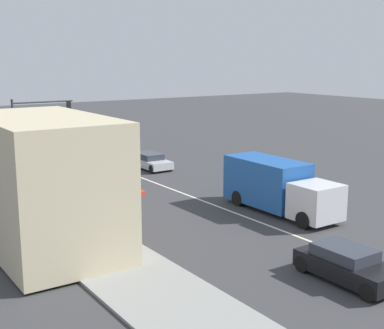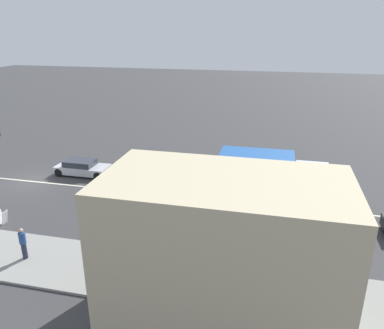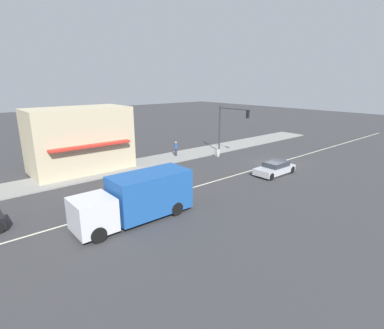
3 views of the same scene
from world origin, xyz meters
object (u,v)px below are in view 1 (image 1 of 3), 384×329
(warning_aframe_sign, at_px, (44,174))
(sedan_silver, at_px, (150,161))
(suv_black, at_px, (347,265))
(pedestrian, at_px, (16,181))
(traffic_signal_main, at_px, (33,123))
(delivery_truck, at_px, (277,186))

(warning_aframe_sign, distance_m, sedan_silver, 8.37)
(suv_black, bearing_deg, pedestrian, -71.18)
(traffic_signal_main, height_order, pedestrian, traffic_signal_main)
(traffic_signal_main, xyz_separation_m, sedan_silver, (-8.32, 2.49, -3.31))
(sedan_silver, bearing_deg, suv_black, 79.31)
(sedan_silver, bearing_deg, delivery_truck, 90.00)
(traffic_signal_main, bearing_deg, sedan_silver, 163.35)
(traffic_signal_main, height_order, warning_aframe_sign, traffic_signal_main)
(pedestrian, relative_size, suv_black, 0.41)
(pedestrian, xyz_separation_m, warning_aframe_sign, (-3.00, -3.70, -0.58))
(pedestrian, distance_m, warning_aframe_sign, 4.80)
(traffic_signal_main, bearing_deg, suv_black, 98.65)
(warning_aframe_sign, relative_size, suv_black, 0.20)
(pedestrian, xyz_separation_m, suv_black, (-6.94, 20.35, -0.36))
(warning_aframe_sign, bearing_deg, suv_black, 99.29)
(pedestrian, height_order, warning_aframe_sign, pedestrian)
(sedan_silver, bearing_deg, pedestrian, 14.62)
(warning_aframe_sign, bearing_deg, pedestrian, 50.99)
(sedan_silver, height_order, suv_black, suv_black)
(traffic_signal_main, distance_m, pedestrian, 6.86)
(traffic_signal_main, height_order, delivery_truck, traffic_signal_main)
(traffic_signal_main, distance_m, suv_black, 26.29)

